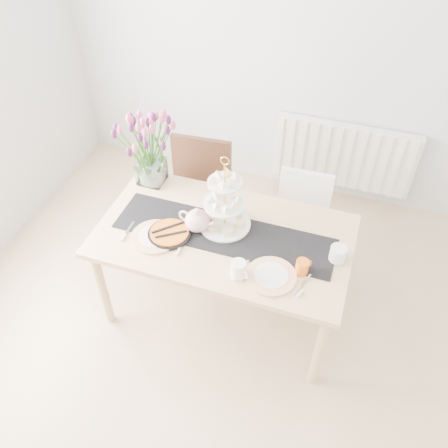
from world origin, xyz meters
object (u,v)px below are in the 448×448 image
(chair_white, at_px, (301,216))
(radiator, at_px, (343,156))
(plate_right, at_px, (271,276))
(teapot, at_px, (197,221))
(mug_orange, at_px, (302,267))
(dining_table, at_px, (224,242))
(cake_stand, at_px, (225,209))
(mug_white, at_px, (238,269))
(plate_left, at_px, (155,237))
(tart_tin, at_px, (169,234))
(tulip_vase, at_px, (147,140))
(cream_jug, at_px, (338,254))
(chair_brown, at_px, (198,190))

(chair_white, bearing_deg, radiator, 75.79)
(radiator, bearing_deg, chair_white, -102.36)
(chair_white, xyz_separation_m, plate_right, (-0.02, -0.89, 0.31))
(teapot, xyz_separation_m, mug_orange, (0.70, -0.14, -0.03))
(dining_table, distance_m, cake_stand, 0.23)
(mug_white, xyz_separation_m, plate_left, (-0.58, 0.13, -0.05))
(teapot, bearing_deg, tart_tin, -136.94)
(dining_table, xyz_separation_m, tulip_vase, (-0.65, 0.34, 0.42))
(cream_jug, bearing_deg, chair_brown, 130.00)
(dining_table, height_order, mug_white, mug_white)
(chair_brown, relative_size, chair_white, 1.18)
(cake_stand, bearing_deg, plate_left, -147.49)
(dining_table, distance_m, cream_jug, 0.72)
(tulip_vase, distance_m, cream_jug, 1.43)
(radiator, relative_size, cream_jug, 11.94)
(tulip_vase, bearing_deg, dining_table, -27.64)
(chair_white, bearing_deg, plate_left, -135.74)
(chair_white, bearing_deg, tart_tin, -134.41)
(cream_jug, relative_size, plate_left, 0.33)
(cake_stand, distance_m, plate_left, 0.47)
(tulip_vase, height_order, plate_left, tulip_vase)
(tart_tin, bearing_deg, radiator, 61.32)
(chair_brown, distance_m, plate_right, 1.15)
(tulip_vase, bearing_deg, tart_tin, -54.47)
(chair_brown, xyz_separation_m, chair_white, (0.79, 0.07, -0.09))
(radiator, bearing_deg, plate_right, -96.73)
(mug_orange, xyz_separation_m, plate_right, (-0.16, -0.09, -0.04))
(tart_tin, relative_size, mug_white, 2.54)
(radiator, bearing_deg, mug_white, -102.18)
(radiator, height_order, mug_white, mug_white)
(mug_orange, relative_size, plate_right, 0.31)
(cream_jug, height_order, mug_orange, cream_jug)
(cream_jug, distance_m, plate_right, 0.43)
(cake_stand, height_order, mug_white, cake_stand)
(chair_brown, bearing_deg, dining_table, -58.79)
(chair_brown, bearing_deg, cream_jug, -31.02)
(dining_table, bearing_deg, cake_stand, 104.87)
(radiator, relative_size, tart_tin, 4.41)
(cream_jug, height_order, plate_left, cream_jug)
(tulip_vase, relative_size, mug_white, 5.90)
(dining_table, bearing_deg, mug_orange, -16.34)
(radiator, height_order, dining_table, same)
(teapot, relative_size, plate_left, 0.84)
(dining_table, height_order, mug_orange, mug_orange)
(chair_brown, xyz_separation_m, mug_white, (0.59, -0.87, 0.26))
(chair_white, bearing_deg, mug_white, -103.86)
(mug_white, height_order, mug_orange, mug_white)
(tulip_vase, xyz_separation_m, cream_jug, (1.36, -0.33, -0.30))
(teapot, distance_m, mug_orange, 0.71)
(radiator, relative_size, chair_white, 1.53)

